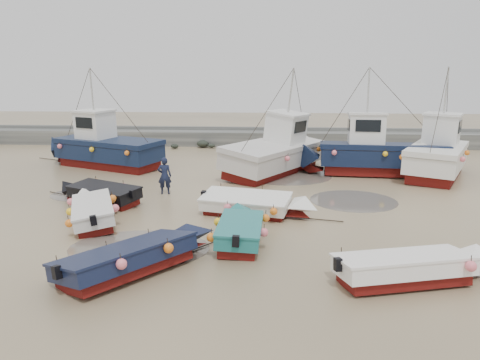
% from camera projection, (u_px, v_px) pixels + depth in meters
% --- Properties ---
extents(ground, '(120.00, 120.00, 0.00)m').
position_uv_depth(ground, '(249.00, 227.00, 18.13)').
color(ground, tan).
rests_on(ground, ground).
extents(seawall, '(60.00, 4.92, 1.50)m').
position_uv_depth(seawall, '(266.00, 138.00, 39.40)').
color(seawall, slate).
rests_on(seawall, ground).
extents(puddle_a, '(4.83, 4.83, 0.01)m').
position_uv_depth(puddle_a, '(139.00, 248.00, 15.86)').
color(puddle_a, '#635B51').
rests_on(puddle_a, ground).
extents(puddle_b, '(4.06, 4.06, 0.01)m').
position_uv_depth(puddle_b, '(353.00, 201.00, 21.94)').
color(puddle_b, '#635B51').
rests_on(puddle_b, ground).
extents(puddle_c, '(3.49, 3.49, 0.01)m').
position_uv_depth(puddle_c, '(86.00, 194.00, 23.08)').
color(puddle_c, '#635B51').
rests_on(puddle_c, ground).
extents(puddle_d, '(5.46, 5.46, 0.01)m').
position_uv_depth(puddle_d, '(285.00, 175.00, 27.57)').
color(puddle_d, '#635B51').
rests_on(puddle_d, ground).
extents(dinghy_0, '(3.20, 6.05, 1.43)m').
position_uv_depth(dinghy_0, '(94.00, 207.00, 18.83)').
color(dinghy_0, maroon).
rests_on(dinghy_0, ground).
extents(dinghy_1, '(4.62, 5.63, 1.43)m').
position_uv_depth(dinghy_1, '(138.00, 254.00, 13.89)').
color(dinghy_1, maroon).
rests_on(dinghy_1, ground).
extents(dinghy_2, '(1.97, 5.42, 1.43)m').
position_uv_depth(dinghy_2, '(241.00, 226.00, 16.37)').
color(dinghy_2, maroon).
rests_on(dinghy_2, ground).
extents(dinghy_3, '(6.01, 2.65, 1.43)m').
position_uv_depth(dinghy_3, '(417.00, 265.00, 13.04)').
color(dinghy_3, maroon).
rests_on(dinghy_3, ground).
extents(dinghy_4, '(5.45, 3.32, 1.43)m').
position_uv_depth(dinghy_4, '(99.00, 191.00, 21.50)').
color(dinghy_4, maroon).
rests_on(dinghy_4, ground).
extents(dinghy_5, '(5.94, 2.79, 1.43)m').
position_uv_depth(dinghy_5, '(255.00, 202.00, 19.57)').
color(dinghy_5, maroon).
rests_on(dinghy_5, ground).
extents(cabin_boat_0, '(10.01, 5.83, 6.22)m').
position_uv_depth(cabin_boat_0, '(102.00, 146.00, 30.06)').
color(cabin_boat_0, maroon).
rests_on(cabin_boat_0, ground).
extents(cabin_boat_1, '(6.88, 10.31, 6.22)m').
position_uv_depth(cabin_boat_1, '(277.00, 151.00, 28.39)').
color(cabin_boat_1, maroon).
rests_on(cabin_boat_1, ground).
extents(cabin_boat_2, '(10.38, 3.44, 6.22)m').
position_uv_depth(cabin_boat_2, '(371.00, 152.00, 27.55)').
color(cabin_boat_2, maroon).
rests_on(cabin_boat_2, ground).
extents(cabin_boat_3, '(5.71, 9.18, 6.22)m').
position_uv_depth(cabin_boat_3, '(438.00, 153.00, 27.28)').
color(cabin_boat_3, maroon).
rests_on(cabin_boat_3, ground).
extents(person, '(0.73, 0.54, 1.84)m').
position_uv_depth(person, '(165.00, 194.00, 23.22)').
color(person, '#151B34').
rests_on(person, ground).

